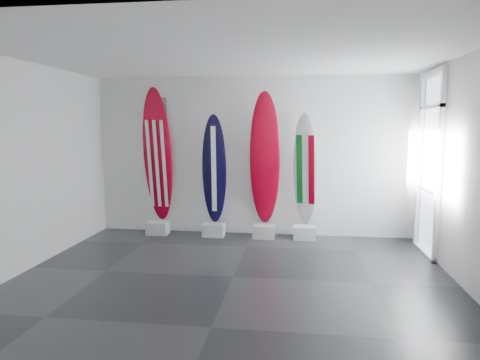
# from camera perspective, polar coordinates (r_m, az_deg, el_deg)

# --- Properties ---
(floor) EXTENTS (6.00, 6.00, 0.00)m
(floor) POSITION_cam_1_polar(r_m,az_deg,el_deg) (6.19, -0.91, -12.53)
(floor) COLOR black
(floor) RESTS_ON ground
(ceiling) EXTENTS (6.00, 6.00, 0.00)m
(ceiling) POSITION_cam_1_polar(r_m,az_deg,el_deg) (5.91, -0.97, 16.05)
(ceiling) COLOR white
(ceiling) RESTS_ON wall_back
(wall_back) EXTENTS (6.00, 0.00, 6.00)m
(wall_back) POSITION_cam_1_polar(r_m,az_deg,el_deg) (8.33, 1.60, 3.10)
(wall_back) COLOR white
(wall_back) RESTS_ON ground
(wall_front) EXTENTS (6.00, 0.00, 6.00)m
(wall_front) POSITION_cam_1_polar(r_m,az_deg,el_deg) (3.43, -7.13, -2.69)
(wall_front) COLOR white
(wall_front) RESTS_ON ground
(wall_left) EXTENTS (0.00, 5.00, 5.00)m
(wall_left) POSITION_cam_1_polar(r_m,az_deg,el_deg) (6.97, -26.16, 1.59)
(wall_left) COLOR white
(wall_left) RESTS_ON ground
(wall_right) EXTENTS (0.00, 5.00, 5.00)m
(wall_right) POSITION_cam_1_polar(r_m,az_deg,el_deg) (6.18, 27.75, 0.89)
(wall_right) COLOR white
(wall_right) RESTS_ON ground
(display_block_usa) EXTENTS (0.40, 0.30, 0.24)m
(display_block_usa) POSITION_cam_1_polar(r_m,az_deg,el_deg) (8.61, -10.70, -6.20)
(display_block_usa) COLOR silver
(display_block_usa) RESTS_ON floor
(surfboard_usa) EXTENTS (0.62, 0.44, 2.56)m
(surfboard_usa) POSITION_cam_1_polar(r_m,az_deg,el_deg) (8.50, -10.70, 3.16)
(surfboard_usa) COLOR maroon
(surfboard_usa) RESTS_ON display_block_usa
(display_block_navy) EXTENTS (0.40, 0.30, 0.24)m
(display_block_navy) POSITION_cam_1_polar(r_m,az_deg,el_deg) (8.33, -3.46, -6.52)
(display_block_navy) COLOR silver
(display_block_navy) RESTS_ON floor
(surfboard_navy) EXTENTS (0.47, 0.19, 2.06)m
(surfboard_navy) POSITION_cam_1_polar(r_m,az_deg,el_deg) (8.24, -3.39, 1.43)
(surfboard_navy) COLOR black
(surfboard_navy) RESTS_ON display_block_navy
(display_block_swiss) EXTENTS (0.40, 0.30, 0.24)m
(display_block_swiss) POSITION_cam_1_polar(r_m,az_deg,el_deg) (8.21, 3.14, -6.73)
(display_block_swiss) COLOR silver
(display_block_swiss) RESTS_ON floor
(surfboard_swiss) EXTENTS (0.57, 0.35, 2.47)m
(surfboard_swiss) POSITION_cam_1_polar(r_m,az_deg,el_deg) (8.10, 3.26, 2.78)
(surfboard_swiss) COLOR maroon
(surfboard_swiss) RESTS_ON display_block_swiss
(display_block_italy) EXTENTS (0.40, 0.30, 0.24)m
(display_block_italy) POSITION_cam_1_polar(r_m,az_deg,el_deg) (8.19, 8.40, -6.83)
(display_block_italy) COLOR silver
(display_block_italy) RESTS_ON floor
(surfboard_italy) EXTENTS (0.54, 0.41, 2.08)m
(surfboard_italy) POSITION_cam_1_polar(r_m,az_deg,el_deg) (8.09, 8.54, 1.32)
(surfboard_italy) COLOR silver
(surfboard_italy) RESTS_ON display_block_italy
(wall_outlet) EXTENTS (0.09, 0.02, 0.13)m
(wall_outlet) POSITION_cam_1_polar(r_m,az_deg,el_deg) (9.06, -14.09, -4.14)
(wall_outlet) COLOR silver
(wall_outlet) RESTS_ON wall_back
(glass_door) EXTENTS (0.12, 1.16, 2.85)m
(glass_door) POSITION_cam_1_polar(r_m,az_deg,el_deg) (7.65, 23.54, 1.59)
(glass_door) COLOR white
(glass_door) RESTS_ON floor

